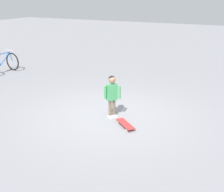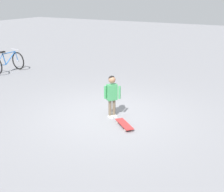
{
  "view_description": "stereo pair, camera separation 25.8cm",
  "coord_description": "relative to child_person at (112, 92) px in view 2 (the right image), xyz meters",
  "views": [
    {
      "loc": [
        6.26,
        3.36,
        2.93
      ],
      "look_at": [
        0.03,
        0.15,
        0.55
      ],
      "focal_mm": 48.49,
      "sensor_mm": 36.0,
      "label": 1
    },
    {
      "loc": [
        6.14,
        3.58,
        2.93
      ],
      "look_at": [
        0.03,
        0.15,
        0.55
      ],
      "focal_mm": 48.49,
      "sensor_mm": 36.0,
      "label": 2
    }
  ],
  "objects": [
    {
      "name": "ground_plane",
      "position": [
        -0.03,
        -0.15,
        -0.66
      ],
      "size": [
        50.0,
        50.0,
        0.0
      ],
      "primitive_type": "plane",
      "color": "gray"
    },
    {
      "name": "child_person",
      "position": [
        0.0,
        0.0,
        0.0
      ],
      "size": [
        0.28,
        0.37,
        1.06
      ],
      "color": "brown",
      "rests_on": "ground"
    },
    {
      "name": "skateboard",
      "position": [
        0.37,
        0.54,
        -0.6
      ],
      "size": [
        0.58,
        0.64,
        0.07
      ],
      "color": "#B22D2D",
      "rests_on": "ground"
    },
    {
      "name": "bicycle_mid",
      "position": [
        -1.99,
        -5.81,
        -0.28
      ],
      "size": [
        1.13,
        0.8,
        0.85
      ],
      "color": "black",
      "rests_on": "ground"
    }
  ]
}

